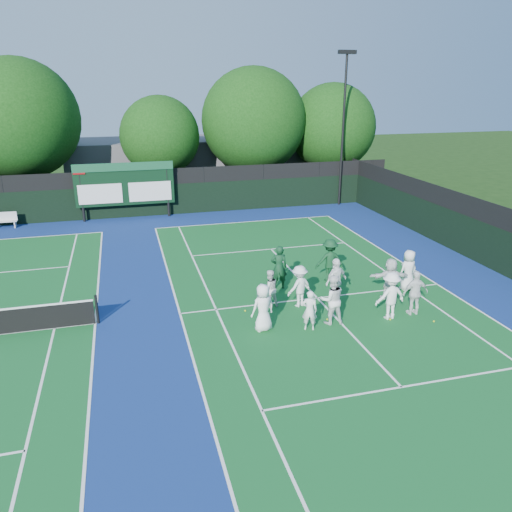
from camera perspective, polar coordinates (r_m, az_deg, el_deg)
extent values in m
plane|color=#16330E|center=(19.34, 8.11, -5.97)|extent=(120.00, 120.00, 0.00)
cube|color=navy|center=(18.90, -10.24, -6.70)|extent=(34.00, 32.00, 0.01)
cube|color=#125823|center=(20.17, 7.01, -4.78)|extent=(10.97, 23.77, 0.00)
cube|color=white|center=(30.86, -1.22, 3.92)|extent=(10.97, 0.08, 0.00)
cube|color=white|center=(18.94, -8.68, -6.52)|extent=(0.08, 23.77, 0.00)
cube|color=white|center=(22.70, 19.98, -3.04)|extent=(0.08, 23.77, 0.00)
cube|color=white|center=(19.11, -4.59, -6.11)|extent=(0.08, 23.77, 0.00)
cube|color=white|center=(21.97, 17.04, -3.45)|extent=(0.08, 23.77, 0.00)
cube|color=white|center=(15.17, 16.29, -14.18)|extent=(8.23, 0.08, 0.00)
cube|color=white|center=(25.80, 1.73, 0.80)|extent=(8.23, 0.08, 0.00)
cube|color=white|center=(20.17, 7.01, -4.77)|extent=(0.08, 12.80, 0.00)
cube|color=white|center=(18.91, -17.90, -7.33)|extent=(0.08, 23.77, 0.00)
cube|color=white|center=(19.06, -22.03, -7.63)|extent=(0.08, 23.77, 0.00)
cube|color=black|center=(32.82, -12.85, 6.15)|extent=(34.00, 0.08, 2.00)
cube|color=black|center=(32.52, -13.05, 8.72)|extent=(34.00, 0.05, 1.00)
cube|color=black|center=(24.52, 27.02, 0.07)|extent=(0.08, 32.00, 2.00)
cylinder|color=black|center=(32.35, -19.32, 6.72)|extent=(0.16, 0.16, 3.50)
cylinder|color=black|center=(32.37, -10.07, 7.51)|extent=(0.16, 0.16, 3.50)
cube|color=black|center=(32.17, -14.77, 7.92)|extent=(6.00, 0.15, 2.60)
cube|color=#164D2E|center=(31.88, -14.93, 9.82)|extent=(6.00, 0.05, 0.50)
cube|color=silver|center=(32.19, -17.37, 6.78)|extent=(2.60, 0.04, 1.20)
cube|color=silver|center=(32.21, -12.01, 7.24)|extent=(2.60, 0.04, 1.20)
cube|color=maroon|center=(31.99, -19.62, 9.21)|extent=(0.70, 0.04, 0.50)
cube|color=#56565A|center=(40.80, -7.86, 10.38)|extent=(18.00, 6.00, 4.00)
cylinder|color=black|center=(35.07, 9.89, 13.79)|extent=(0.16, 0.16, 10.00)
cube|color=black|center=(34.97, 10.39, 21.96)|extent=(1.20, 0.30, 0.25)
cylinder|color=black|center=(18.68, -17.71, -5.83)|extent=(0.10, 0.10, 1.10)
cube|color=silver|center=(32.99, -26.88, 3.55)|extent=(1.50, 0.43, 0.06)
cube|color=silver|center=(33.07, -26.91, 4.08)|extent=(1.49, 0.10, 0.50)
cube|color=silver|center=(32.92, -25.82, 3.29)|extent=(0.07, 0.35, 0.40)
cylinder|color=black|center=(36.61, -24.51, 7.13)|extent=(0.44, 0.44, 3.13)
sphere|color=#0D350C|center=(36.07, -25.49, 13.96)|extent=(7.58, 7.58, 7.58)
sphere|color=#0D350C|center=(36.33, -24.29, 12.94)|extent=(5.30, 5.30, 5.30)
cylinder|color=black|center=(36.27, -10.59, 8.04)|extent=(0.44, 0.44, 2.65)
sphere|color=#0D350C|center=(35.78, -10.92, 13.32)|extent=(5.43, 5.43, 5.43)
sphere|color=#0D350C|center=(36.19, -9.94, 12.58)|extent=(3.80, 3.80, 3.80)
cylinder|color=black|center=(37.36, -0.27, 8.79)|extent=(0.44, 0.44, 2.78)
sphere|color=#0D350C|center=(36.83, -0.28, 15.20)|extent=(7.45, 7.45, 7.45)
sphere|color=#0D350C|center=(37.33, 0.52, 14.11)|extent=(5.21, 5.21, 5.21)
cylinder|color=black|center=(39.35, 8.42, 8.98)|extent=(0.44, 0.44, 2.58)
sphere|color=#0D350C|center=(38.88, 8.70, 14.35)|extent=(6.42, 6.42, 6.42)
sphere|color=#0D350C|center=(39.45, 9.29, 13.45)|extent=(4.49, 4.49, 4.49)
sphere|color=#C5D118|center=(18.43, 8.15, -7.18)|extent=(0.07, 0.07, 0.07)
sphere|color=#C5D118|center=(21.94, 9.18, -2.79)|extent=(0.07, 0.07, 0.07)
sphere|color=#C5D118|center=(19.21, 19.66, -7.05)|extent=(0.07, 0.07, 0.07)
sphere|color=#C5D118|center=(18.90, -1.25, -6.27)|extent=(0.07, 0.07, 0.07)
sphere|color=#C5D118|center=(18.88, 15.09, -7.02)|extent=(0.07, 0.07, 0.07)
imported|color=white|center=(17.21, 0.81, -5.93)|extent=(0.94, 0.73, 1.72)
imported|color=white|center=(17.40, 6.14, -6.20)|extent=(0.62, 0.50, 1.47)
imported|color=white|center=(17.89, 8.67, -4.94)|extent=(0.95, 0.77, 1.83)
imported|color=white|center=(18.69, 15.12, -4.40)|extent=(1.20, 0.75, 1.79)
imported|color=white|center=(19.28, 17.74, -4.04)|extent=(1.02, 0.45, 1.71)
imported|color=silver|center=(19.03, 1.53, -3.74)|extent=(0.80, 0.67, 1.50)
imported|color=white|center=(19.12, 4.98, -3.45)|extent=(1.21, 0.95, 1.64)
imported|color=white|center=(19.46, 9.12, -2.86)|extent=(1.18, 0.86, 1.86)
imported|color=white|center=(20.42, 15.07, -2.49)|extent=(1.63, 0.79, 1.68)
imported|color=white|center=(21.49, 17.02, -1.55)|extent=(0.93, 0.69, 1.71)
imported|color=#0E351C|center=(20.65, 2.64, -1.30)|extent=(0.75, 0.57, 1.87)
imported|color=#0F391C|center=(21.62, 8.42, -0.49)|extent=(1.27, 0.78, 1.90)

